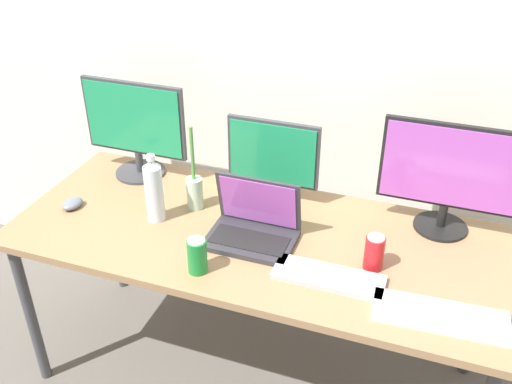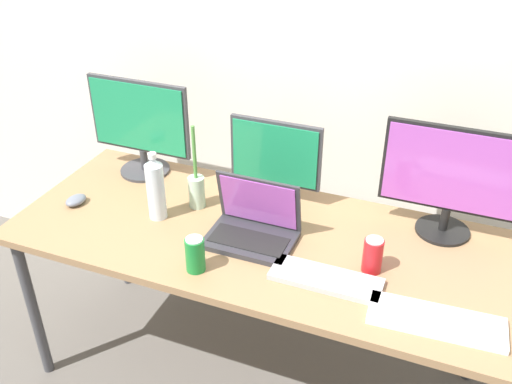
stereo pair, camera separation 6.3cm
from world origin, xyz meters
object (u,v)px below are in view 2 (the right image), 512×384
at_px(laptop_silver, 253,225).
at_px(keyboard_main, 326,279).
at_px(monitor_center, 275,160).
at_px(bamboo_vase, 197,189).
at_px(monitor_left, 140,125).
at_px(soda_can_by_laptop, 373,255).
at_px(water_bottle, 156,188).
at_px(mouse_by_keyboard, 76,200).
at_px(work_desk, 256,247).
at_px(keyboard_aux, 436,321).
at_px(soda_can_near_keyboard, 195,254).
at_px(monitor_right, 453,178).

bearing_deg(laptop_silver, keyboard_main, -24.15).
height_order(monitor_center, bamboo_vase, bamboo_vase).
xyz_separation_m(monitor_left, soda_can_by_laptop, (1.06, -0.31, -0.16)).
xyz_separation_m(water_bottle, soda_can_by_laptop, (0.83, -0.02, -0.06)).
bearing_deg(keyboard_main, laptop_silver, 155.60).
distance_m(mouse_by_keyboard, bamboo_vase, 0.49).
xyz_separation_m(work_desk, keyboard_main, (0.31, -0.16, 0.07)).
distance_m(keyboard_aux, bamboo_vase, 1.01).
distance_m(work_desk, water_bottle, 0.43).
bearing_deg(bamboo_vase, monitor_center, 32.25).
relative_size(work_desk, soda_can_near_keyboard, 14.43).
relative_size(keyboard_main, mouse_by_keyboard, 4.00).
bearing_deg(mouse_by_keyboard, keyboard_aux, 3.28).
xyz_separation_m(monitor_right, keyboard_main, (-0.32, -0.43, -0.22)).
bearing_deg(soda_can_near_keyboard, work_desk, 67.11).
bearing_deg(soda_can_by_laptop, bamboo_vase, 168.82).
height_order(monitor_right, bamboo_vase, monitor_right).
bearing_deg(mouse_by_keyboard, soda_can_by_laptop, 10.61).
relative_size(keyboard_main, soda_can_near_keyboard, 2.90).
bearing_deg(monitor_center, bamboo_vase, -147.75).
bearing_deg(monitor_center, monitor_right, 0.77).
bearing_deg(keyboard_aux, water_bottle, 166.31).
height_order(monitor_right, mouse_by_keyboard, monitor_right).
relative_size(monitor_center, soda_can_by_laptop, 2.91).
distance_m(keyboard_main, water_bottle, 0.72).
bearing_deg(laptop_silver, water_bottle, -178.84).
distance_m(work_desk, keyboard_aux, 0.71).
height_order(keyboard_main, mouse_by_keyboard, mouse_by_keyboard).
bearing_deg(laptop_silver, work_desk, 90.34).
relative_size(work_desk, monitor_left, 4.01).
relative_size(laptop_silver, water_bottle, 1.15).
distance_m(monitor_left, mouse_by_keyboard, 0.41).
bearing_deg(soda_can_by_laptop, keyboard_main, -137.97).
relative_size(mouse_by_keyboard, soda_can_by_laptop, 0.73).
distance_m(water_bottle, bamboo_vase, 0.17).
xyz_separation_m(soda_can_by_laptop, bamboo_vase, (-0.72, 0.14, 0.01)).
xyz_separation_m(mouse_by_keyboard, soda_can_near_keyboard, (0.63, -0.19, 0.05)).
xyz_separation_m(monitor_center, monitor_right, (0.66, 0.01, 0.05)).
distance_m(keyboard_main, soda_can_near_keyboard, 0.44).
bearing_deg(keyboard_aux, monitor_left, 156.20).
bearing_deg(soda_can_near_keyboard, laptop_silver, 65.00).
distance_m(monitor_left, keyboard_aux, 1.40).
distance_m(mouse_by_keyboard, water_bottle, 0.37).
height_order(monitor_left, monitor_center, monitor_left).
distance_m(work_desk, keyboard_main, 0.36).
bearing_deg(water_bottle, laptop_silver, 1.16).
xyz_separation_m(soda_can_near_keyboard, bamboo_vase, (-0.17, 0.36, 0.01)).
height_order(work_desk, water_bottle, water_bottle).
height_order(monitor_left, monitor_right, monitor_right).
bearing_deg(monitor_left, keyboard_aux, -20.54).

